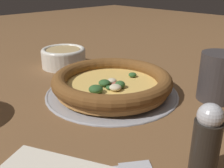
{
  "coord_description": "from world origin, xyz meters",
  "views": [
    {
      "loc": [
        0.39,
        -0.38,
        0.24
      ],
      "look_at": [
        0.0,
        0.0,
        0.02
      ],
      "focal_mm": 42.0,
      "sensor_mm": 36.0,
      "label": 1
    }
  ],
  "objects": [
    {
      "name": "pizza_tray",
      "position": [
        0.0,
        0.0,
        0.0
      ],
      "size": [
        0.3,
        0.3,
        0.01
      ],
      "color": "#9E9EA3",
      "rests_on": "ground_plane"
    },
    {
      "name": "pepper_shaker",
      "position": [
        0.27,
        -0.1,
        0.05
      ],
      "size": [
        0.04,
        0.04,
        0.1
      ],
      "color": "black",
      "rests_on": "ground_plane"
    },
    {
      "name": "bowl_near",
      "position": [
        -0.24,
        0.04,
        0.03
      ],
      "size": [
        0.13,
        0.13,
        0.06
      ],
      "color": "silver",
      "rests_on": "ground_plane"
    },
    {
      "name": "drinking_cup",
      "position": [
        0.18,
        0.14,
        0.05
      ],
      "size": [
        0.08,
        0.08,
        0.1
      ],
      "color": "#383333",
      "rests_on": "ground_plane"
    },
    {
      "name": "pizza",
      "position": [
        0.0,
        -0.0,
        0.03
      ],
      "size": [
        0.27,
        0.27,
        0.04
      ],
      "color": "#BC7F42",
      "rests_on": "pizza_tray"
    },
    {
      "name": "ground_plane",
      "position": [
        0.0,
        0.0,
        0.0
      ],
      "size": [
        3.0,
        3.0,
        0.0
      ],
      "primitive_type": "plane",
      "color": "brown"
    }
  ]
}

